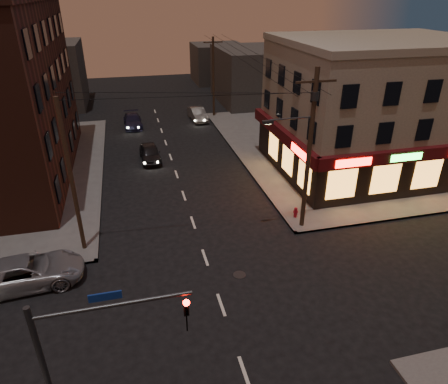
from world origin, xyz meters
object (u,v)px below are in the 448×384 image
object	(u,v)px
sedan_mid	(198,114)
fire_hydrant	(296,212)
sedan_near	(150,153)
suv_cross	(27,272)
sedan_far	(133,121)

from	to	relation	value
sedan_mid	fire_hydrant	distance (m)	24.12
sedan_near	suv_cross	bearing A→B (deg)	-117.91
sedan_far	sedan_near	bearing A→B (deg)	-85.55
sedan_mid	sedan_far	distance (m)	7.58
sedan_near	sedan_mid	size ratio (longest dim) A/B	0.95
sedan_near	fire_hydrant	size ratio (longest dim) A/B	5.74
sedan_near	sedan_far	distance (m)	10.59
sedan_mid	fire_hydrant	size ratio (longest dim) A/B	6.05
sedan_mid	sedan_far	world-z (taller)	sedan_mid
suv_cross	sedan_mid	bearing A→B (deg)	-32.45
sedan_far	fire_hydrant	world-z (taller)	sedan_far
sedan_far	fire_hydrant	size ratio (longest dim) A/B	6.46
sedan_near	sedan_far	size ratio (longest dim) A/B	0.89
sedan_mid	fire_hydrant	bearing A→B (deg)	-89.68
sedan_far	fire_hydrant	distance (m)	25.25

